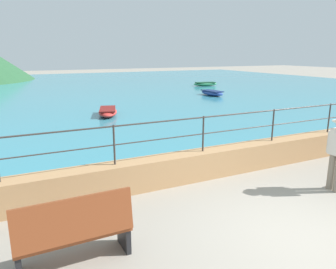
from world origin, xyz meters
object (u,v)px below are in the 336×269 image
object	(u,v)px
boat_2	(212,93)
bench_main	(75,231)
boat_0	(205,84)
boat_1	(108,112)

from	to	relation	value
boat_2	bench_main	bearing A→B (deg)	-129.45
boat_0	boat_1	bearing A→B (deg)	-139.84
bench_main	boat_1	bearing A→B (deg)	71.79
bench_main	boat_2	world-z (taller)	bench_main
bench_main	boat_0	world-z (taller)	bench_main
boat_1	boat_2	world-z (taller)	same
boat_1	boat_0	bearing A→B (deg)	40.16
bench_main	boat_1	size ratio (longest dim) A/B	0.69
boat_1	boat_2	bearing A→B (deg)	25.29
boat_0	boat_1	distance (m)	16.34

